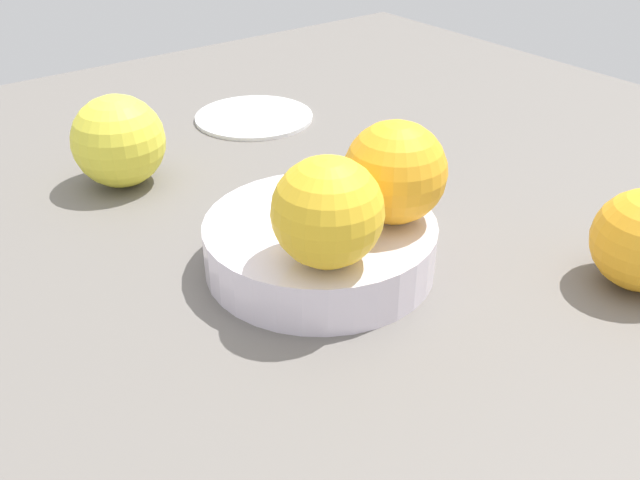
{
  "coord_description": "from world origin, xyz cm",
  "views": [
    {
      "loc": [
        -25.94,
        -34.15,
        27.9
      ],
      "look_at": [
        0.0,
        0.0,
        2.16
      ],
      "focal_mm": 39.79,
      "sensor_mm": 36.0,
      "label": 1
    }
  ],
  "objects_px": {
    "orange_loose_0": "(119,141)",
    "side_plate": "(254,115)",
    "orange_in_bowl_0": "(328,212)",
    "orange_in_bowl_1": "(395,172)",
    "fruit_bowl": "(320,245)"
  },
  "relations": [
    {
      "from": "orange_in_bowl_1",
      "to": "fruit_bowl",
      "type": "bearing_deg",
      "value": 149.33
    },
    {
      "from": "orange_loose_0",
      "to": "side_plate",
      "type": "relative_size",
      "value": 0.64
    },
    {
      "from": "orange_in_bowl_0",
      "to": "side_plate",
      "type": "relative_size",
      "value": 0.56
    },
    {
      "from": "orange_in_bowl_0",
      "to": "orange_loose_0",
      "type": "bearing_deg",
      "value": 96.7
    },
    {
      "from": "orange_loose_0",
      "to": "side_plate",
      "type": "height_order",
      "value": "orange_loose_0"
    },
    {
      "from": "fruit_bowl",
      "to": "orange_loose_0",
      "type": "relative_size",
      "value": 2.06
    },
    {
      "from": "fruit_bowl",
      "to": "orange_in_bowl_0",
      "type": "bearing_deg",
      "value": -121.91
    },
    {
      "from": "side_plate",
      "to": "fruit_bowl",
      "type": "bearing_deg",
      "value": -113.46
    },
    {
      "from": "side_plate",
      "to": "orange_in_bowl_0",
      "type": "bearing_deg",
      "value": -114.68
    },
    {
      "from": "orange_in_bowl_1",
      "to": "side_plate",
      "type": "relative_size",
      "value": 0.57
    },
    {
      "from": "orange_in_bowl_0",
      "to": "orange_loose_0",
      "type": "height_order",
      "value": "orange_in_bowl_0"
    },
    {
      "from": "fruit_bowl",
      "to": "side_plate",
      "type": "xyz_separation_m",
      "value": [
        0.12,
        0.27,
        -0.01
      ]
    },
    {
      "from": "orange_in_bowl_0",
      "to": "side_plate",
      "type": "distance_m",
      "value": 0.35
    },
    {
      "from": "fruit_bowl",
      "to": "orange_loose_0",
      "type": "distance_m",
      "value": 0.22
    },
    {
      "from": "orange_in_bowl_0",
      "to": "orange_in_bowl_1",
      "type": "bearing_deg",
      "value": 13.07
    }
  ]
}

